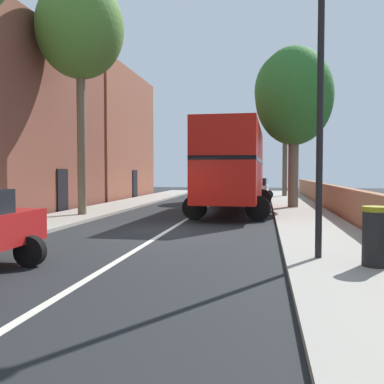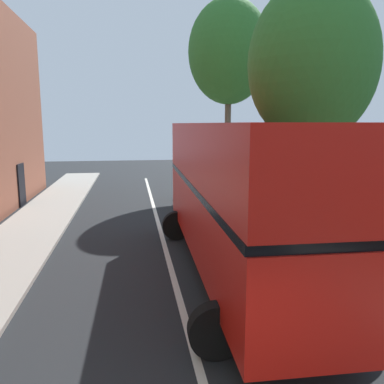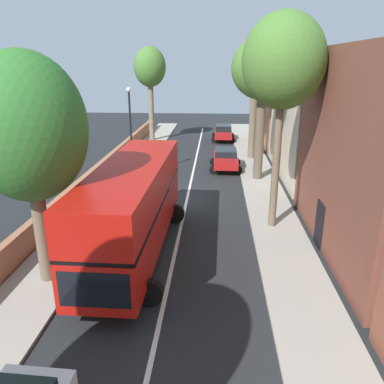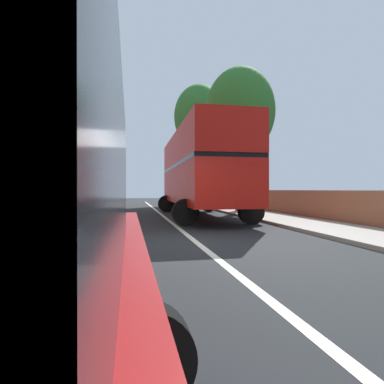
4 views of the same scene
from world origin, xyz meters
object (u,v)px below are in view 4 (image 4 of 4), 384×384
at_px(street_tree_right_3, 240,112).
at_px(double_decker_bus, 200,169).
at_px(street_tree_right_5, 199,117).
at_px(parked_car_white_right_1, 183,195).

bearing_deg(street_tree_right_3, double_decker_bus, -141.71).
xyz_separation_m(double_decker_bus, street_tree_right_5, (3.00, 13.38, 5.76)).
height_order(street_tree_right_3, street_tree_right_5, street_tree_right_5).
distance_m(double_decker_bus, street_tree_right_5, 14.87).
height_order(double_decker_bus, street_tree_right_5, street_tree_right_5).
relative_size(double_decker_bus, street_tree_right_3, 1.28).
xyz_separation_m(parked_car_white_right_1, street_tree_right_5, (2.20, 3.66, 7.22)).
bearing_deg(double_decker_bus, street_tree_right_5, 77.36).
height_order(parked_car_white_right_1, street_tree_right_5, street_tree_right_5).
bearing_deg(parked_car_white_right_1, street_tree_right_5, 58.96).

